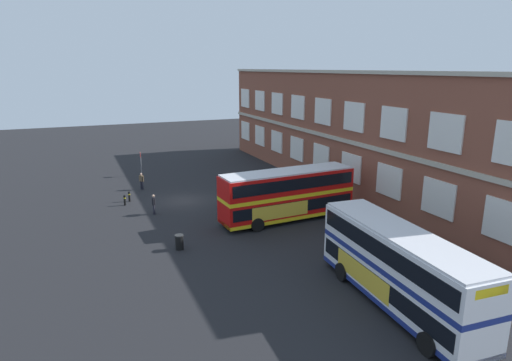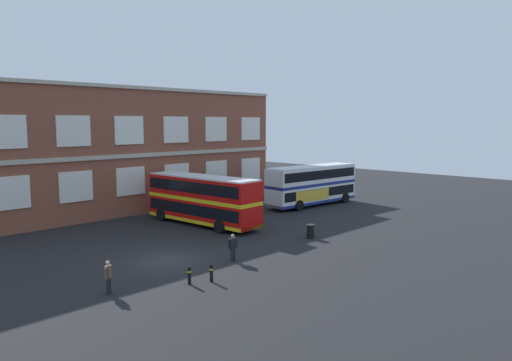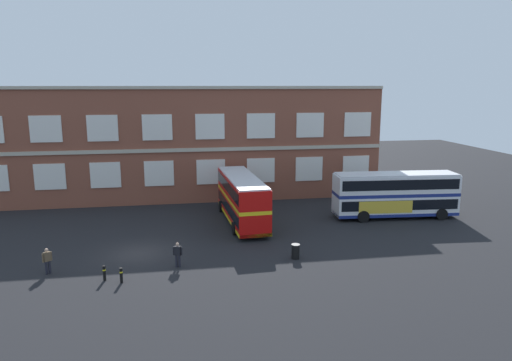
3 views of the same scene
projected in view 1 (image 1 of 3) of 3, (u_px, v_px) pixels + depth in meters
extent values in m
plane|color=black|center=(204.00, 198.00, 40.94)|extent=(120.00, 120.00, 0.00)
cube|color=brown|center=(356.00, 130.00, 44.55)|extent=(46.11, 8.00, 11.40)
cube|color=#B2A893|center=(322.00, 135.00, 43.06)|extent=(46.11, 0.16, 0.36)
cube|color=#B2A893|center=(324.00, 71.00, 41.54)|extent=(46.11, 0.28, 0.30)
cube|color=silver|center=(245.00, 131.00, 61.88)|extent=(2.87, 0.12, 2.51)
cube|color=silver|center=(260.00, 136.00, 57.32)|extent=(2.87, 0.12, 2.51)
cube|color=silver|center=(277.00, 142.00, 52.76)|extent=(2.87, 0.12, 2.51)
cube|color=silver|center=(297.00, 149.00, 48.20)|extent=(2.87, 0.12, 2.51)
cube|color=silver|center=(321.00, 157.00, 43.65)|extent=(2.87, 0.12, 2.51)
cube|color=silver|center=(351.00, 168.00, 39.09)|extent=(2.87, 0.12, 2.51)
cube|color=silver|center=(389.00, 181.00, 34.53)|extent=(2.87, 0.12, 2.51)
cube|color=silver|center=(438.00, 198.00, 29.97)|extent=(2.87, 0.12, 2.51)
cube|color=silver|center=(505.00, 222.00, 25.41)|extent=(2.87, 0.12, 2.51)
cube|color=silver|center=(245.00, 98.00, 60.73)|extent=(2.87, 0.12, 2.51)
cube|color=silver|center=(260.00, 101.00, 56.17)|extent=(2.87, 0.12, 2.51)
cube|color=silver|center=(277.00, 104.00, 51.61)|extent=(2.87, 0.12, 2.51)
cube|color=silver|center=(298.00, 107.00, 47.05)|extent=(2.87, 0.12, 2.51)
cube|color=silver|center=(323.00, 111.00, 42.49)|extent=(2.87, 0.12, 2.51)
cube|color=silver|center=(354.00, 117.00, 37.93)|extent=(2.87, 0.12, 2.51)
cube|color=silver|center=(393.00, 124.00, 33.38)|extent=(2.87, 0.12, 2.51)
cube|color=silver|center=(446.00, 132.00, 28.82)|extent=(2.87, 0.12, 2.51)
cube|color=red|center=(287.00, 205.00, 34.86)|extent=(3.15, 11.12, 1.75)
cube|color=black|center=(287.00, 203.00, 34.81)|extent=(3.16, 10.69, 0.90)
cube|color=yellow|center=(287.00, 193.00, 34.60)|extent=(3.15, 11.12, 0.30)
cube|color=red|center=(288.00, 182.00, 34.37)|extent=(3.15, 11.12, 1.55)
cube|color=black|center=(288.00, 181.00, 34.35)|extent=(3.16, 10.69, 0.90)
cube|color=yellow|center=(287.00, 214.00, 35.05)|extent=(3.17, 11.12, 0.28)
cube|color=silver|center=(288.00, 171.00, 34.16)|extent=(3.03, 10.90, 0.12)
cube|color=gold|center=(281.00, 211.00, 33.15)|extent=(0.29, 4.83, 1.10)
cube|color=yellow|center=(344.00, 169.00, 36.60)|extent=(1.66, 0.15, 0.40)
cylinder|color=black|center=(336.00, 211.00, 35.58)|extent=(0.38, 1.06, 1.04)
cylinder|color=black|center=(318.00, 203.00, 37.79)|extent=(0.38, 1.06, 1.04)
cylinder|color=black|center=(257.00, 225.00, 32.52)|extent=(0.38, 1.06, 1.04)
cylinder|color=black|center=(243.00, 215.00, 34.73)|extent=(0.38, 1.06, 1.04)
cube|color=silver|center=(397.00, 283.00, 22.26)|extent=(11.15, 3.29, 1.75)
cube|color=black|center=(398.00, 280.00, 22.21)|extent=(10.71, 3.30, 0.90)
cube|color=navy|center=(399.00, 265.00, 22.00)|extent=(11.15, 3.29, 0.30)
cube|color=silver|center=(400.00, 248.00, 21.77)|extent=(11.15, 3.29, 1.55)
cube|color=black|center=(401.00, 247.00, 21.75)|extent=(10.71, 3.30, 0.90)
cube|color=navy|center=(396.00, 296.00, 22.45)|extent=(11.15, 3.31, 0.28)
cube|color=silver|center=(402.00, 232.00, 21.56)|extent=(10.92, 3.18, 0.12)
cube|color=gold|center=(361.00, 274.00, 23.03)|extent=(4.83, 0.36, 1.10)
cube|color=yellow|center=(492.00, 292.00, 16.66)|extent=(0.17, 1.66, 0.40)
cylinder|color=black|center=(427.00, 344.00, 18.51)|extent=(1.06, 0.39, 1.04)
cylinder|color=black|center=(474.00, 332.00, 19.33)|extent=(1.06, 0.39, 1.04)
cylinder|color=black|center=(342.00, 272.00, 25.05)|extent=(1.06, 0.39, 1.04)
cylinder|color=black|center=(380.00, 265.00, 25.86)|extent=(1.06, 0.39, 1.04)
cylinder|color=black|center=(154.00, 210.00, 36.31)|extent=(0.20, 0.20, 0.85)
cylinder|color=black|center=(154.00, 209.00, 36.50)|extent=(0.20, 0.20, 0.85)
cube|color=black|center=(154.00, 201.00, 36.22)|extent=(0.45, 0.33, 0.60)
cylinder|color=black|center=(153.00, 202.00, 35.98)|extent=(0.13, 0.13, 0.57)
cylinder|color=black|center=(154.00, 200.00, 36.48)|extent=(0.13, 0.13, 0.57)
sphere|color=tan|center=(153.00, 196.00, 36.11)|extent=(0.22, 0.22, 0.22)
cylinder|color=black|center=(143.00, 185.00, 43.71)|extent=(0.22, 0.22, 0.85)
cylinder|color=black|center=(141.00, 185.00, 43.81)|extent=(0.22, 0.22, 0.85)
cube|color=brown|center=(141.00, 178.00, 43.58)|extent=(0.46, 0.43, 0.60)
cylinder|color=brown|center=(143.00, 179.00, 43.46)|extent=(0.15, 0.15, 0.57)
cylinder|color=brown|center=(139.00, 178.00, 43.72)|extent=(0.15, 0.15, 0.57)
sphere|color=tan|center=(141.00, 174.00, 43.47)|extent=(0.22, 0.22, 0.22)
cylinder|color=slate|center=(141.00, 164.00, 49.12)|extent=(0.10, 0.10, 2.70)
cube|color=red|center=(140.00, 155.00, 48.85)|extent=(0.44, 0.04, 0.56)
cylinder|color=black|center=(179.00, 243.00, 29.33)|extent=(0.56, 0.56, 0.95)
cylinder|color=black|center=(179.00, 236.00, 29.20)|extent=(0.60, 0.60, 0.08)
cylinder|color=black|center=(125.00, 200.00, 38.68)|extent=(0.18, 0.18, 0.95)
cylinder|color=yellow|center=(125.00, 198.00, 38.62)|extent=(0.19, 0.19, 0.08)
cylinder|color=black|center=(129.00, 196.00, 39.82)|extent=(0.18, 0.18, 0.95)
cylinder|color=yellow|center=(129.00, 194.00, 39.77)|extent=(0.19, 0.19, 0.08)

